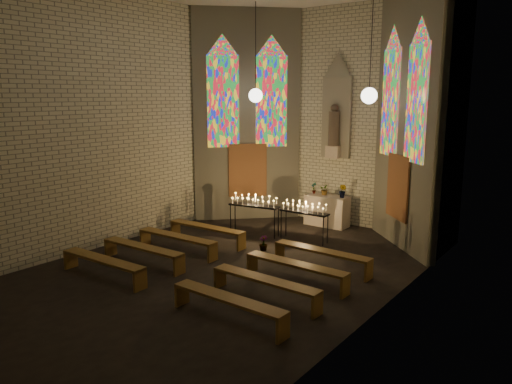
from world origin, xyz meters
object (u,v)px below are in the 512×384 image
votive_stand_left (254,203)px  votive_stand_right (304,209)px  aisle_flower_pot (263,243)px  altar (327,211)px

votive_stand_left → votive_stand_right: votive_stand_left is taller
aisle_flower_pot → votive_stand_right: bearing=74.5°
altar → aisle_flower_pot: (-0.12, -3.39, -0.29)m
aisle_flower_pot → votive_stand_left: 1.79m
altar → votive_stand_right: (0.29, -1.92, 0.44)m
votive_stand_left → aisle_flower_pot: bearing=-54.9°
altar → aisle_flower_pot: size_ratio=3.41×
altar → votive_stand_left: 2.65m
aisle_flower_pot → altar: bearing=87.9°
votive_stand_left → votive_stand_right: (1.56, 0.35, -0.06)m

